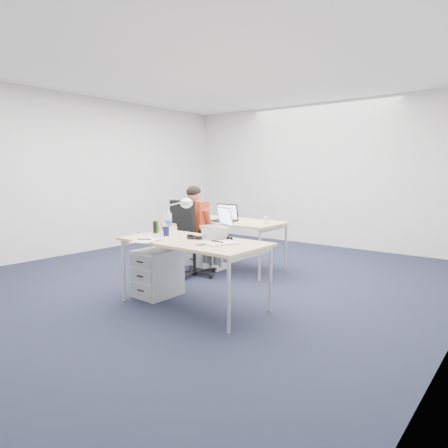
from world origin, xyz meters
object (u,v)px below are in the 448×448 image
object	(u,v)px
dark_laptop	(222,212)
can_koozie	(166,230)
computer_mouse	(200,243)
silver_laptop	(214,223)
seated_person	(201,230)
desk_near	(193,244)
drawer_pedestal_near	(158,273)
desk_far	(231,223)
water_bottle	(169,221)
far_cup	(266,220)
cordless_phone	(155,227)
wireless_keyboard	(210,244)
office_chair	(193,254)
desk_lamp	(172,216)
drawer_pedestal_far	(204,247)
headphones	(194,237)
book_stack	(168,227)
bear_figurine	(157,227)
sunglasses	(230,239)

from	to	relation	value
dark_laptop	can_koozie	bearing A→B (deg)	-78.17
computer_mouse	can_koozie	world-z (taller)	can_koozie
computer_mouse	silver_laptop	bearing A→B (deg)	132.38
seated_person	silver_laptop	bearing A→B (deg)	-41.87
desk_near	dark_laptop	distance (m)	1.67
drawer_pedestal_near	desk_far	bearing A→B (deg)	95.60
water_bottle	far_cup	xyz separation A→B (m)	(0.59, 1.30, -0.07)
cordless_phone	silver_laptop	bearing A→B (deg)	4.48
wireless_keyboard	far_cup	distance (m)	1.76
seated_person	drawer_pedestal_near	world-z (taller)	seated_person
office_chair	dark_laptop	xyz separation A→B (m)	(0.13, 0.51, 0.56)
silver_laptop	can_koozie	bearing A→B (deg)	-134.05
desk_near	far_cup	size ratio (longest dim) A/B	15.30
drawer_pedestal_near	silver_laptop	bearing A→B (deg)	17.45
wireless_keyboard	desk_lamp	distance (m)	0.69
silver_laptop	wireless_keyboard	xyz separation A→B (m)	(0.22, -0.33, -0.16)
desk_near	desk_far	world-z (taller)	same
desk_far	drawer_pedestal_far	size ratio (longest dim) A/B	2.91
desk_lamp	far_cup	size ratio (longest dim) A/B	4.43
wireless_keyboard	headphones	size ratio (longest dim) A/B	1.28
desk_far	water_bottle	world-z (taller)	water_bottle
wireless_keyboard	headphones	distance (m)	0.41
silver_laptop	cordless_phone	bearing A→B (deg)	-143.09
silver_laptop	desk_lamp	xyz separation A→B (m)	(-0.43, -0.22, 0.06)
far_cup	desk_far	bearing A→B (deg)	177.22
office_chair	wireless_keyboard	size ratio (longest dim) A/B	3.69
cordless_phone	water_bottle	bearing A→B (deg)	86.77
desk_far	book_stack	bearing A→B (deg)	-89.58
desk_near	bear_figurine	size ratio (longest dim) A/B	10.56
desk_near	cordless_phone	xyz separation A→B (m)	(-0.69, 0.07, 0.12)
can_koozie	bear_figurine	xyz separation A→B (m)	(-0.24, 0.08, 0.02)
dark_laptop	office_chair	bearing A→B (deg)	-105.43
seated_person	sunglasses	world-z (taller)	seated_person
silver_laptop	dark_laptop	xyz separation A→B (m)	(-0.87, 1.22, -0.03)
silver_laptop	dark_laptop	world-z (taller)	silver_laptop
seated_person	headphones	bearing A→B (deg)	-51.21
wireless_keyboard	computer_mouse	bearing A→B (deg)	-111.04
dark_laptop	desk_near	bearing A→B (deg)	-62.90
bear_figurine	drawer_pedestal_near	bearing A→B (deg)	-36.94
silver_laptop	desk_lamp	size ratio (longest dim) A/B	0.72
drawer_pedestal_near	dark_laptop	distance (m)	1.57
bear_figurine	office_chair	bearing A→B (deg)	109.11
wireless_keyboard	far_cup	world-z (taller)	far_cup
far_cup	desk_lamp	bearing A→B (deg)	-97.87
can_koozie	cordless_phone	world-z (taller)	cordless_phone
water_bottle	dark_laptop	size ratio (longest dim) A/B	0.68
desk_far	bear_figurine	bearing A→B (deg)	-87.60
wireless_keyboard	desk_far	bearing A→B (deg)	137.99
bear_figurine	dark_laptop	distance (m)	1.36
far_cup	can_koozie	bearing A→B (deg)	-102.01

